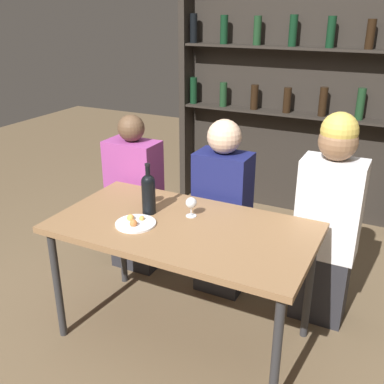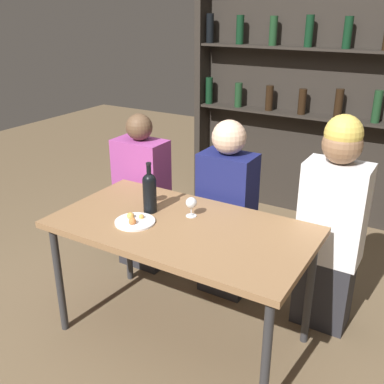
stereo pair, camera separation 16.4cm
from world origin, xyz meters
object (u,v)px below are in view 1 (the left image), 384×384
Objects in this scene: wine_glass_1 at (191,204)px; seated_person_center at (223,213)px; seated_person_left at (135,199)px; wine_bottle at (148,192)px; food_plate_0 at (135,223)px; seated_person_right at (328,222)px; wine_glass_0 at (148,191)px.

seated_person_center reaches higher than wine_glass_1.
seated_person_center reaches higher than seated_person_left.
wine_bottle is 0.25m from wine_glass_1.
food_plate_0 is 1.12m from seated_person_right.
seated_person_center is at bearing 51.99° from wine_glass_0.
wine_bottle is 0.25× the size of seated_person_center.
wine_glass_0 is 0.28m from food_plate_0.
wine_glass_1 is at bearing -6.04° from wine_glass_0.
wine_glass_0 is 1.07m from seated_person_right.
wine_glass_0 is at bearing 106.79° from food_plate_0.
seated_person_center is at bearing 70.41° from food_plate_0.
food_plate_0 is at bearing -109.59° from seated_person_center.
wine_bottle is 0.23× the size of seated_person_right.
wine_bottle is 1.34× the size of food_plate_0.
seated_person_right is (1.35, 0.00, 0.11)m from seated_person_left.
seated_person_left is 1.35m from seated_person_right.
seated_person_right is at bearing 22.30° from wine_glass_0.
wine_glass_0 is 1.07× the size of wine_glass_1.
seated_person_left is (-0.44, 0.50, -0.32)m from wine_bottle.
food_plate_0 is at bearing -134.44° from wine_glass_1.
wine_glass_1 is 0.52× the size of food_plate_0.
seated_person_left is (-0.45, 0.66, -0.20)m from food_plate_0.
wine_bottle is at bearing -151.28° from seated_person_right.
seated_person_center is at bearing -180.00° from seated_person_right.
wine_glass_1 is at bearing -91.57° from seated_person_center.
wine_bottle reaches higher than wine_glass_0.
food_plate_0 is at bearing -73.21° from wine_glass_0.
wine_glass_0 is 0.61m from seated_person_left.
wine_bottle is 0.63m from seated_person_center.
wine_glass_1 is 0.33m from food_plate_0.
seated_person_left reaches higher than wine_glass_0.
wine_glass_0 is at bearing -47.19° from seated_person_left.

